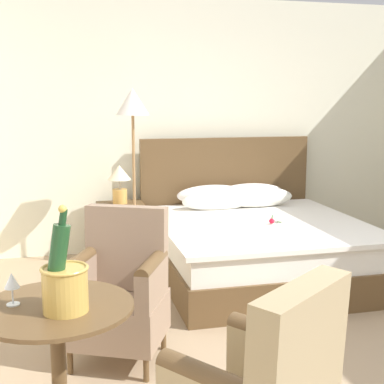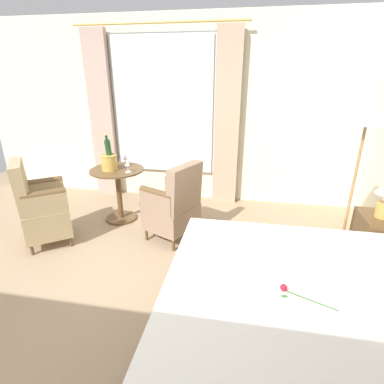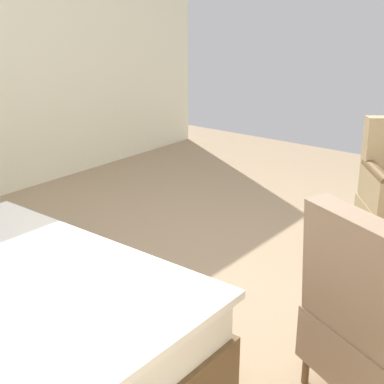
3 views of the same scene
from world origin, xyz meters
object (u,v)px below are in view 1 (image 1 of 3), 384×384
at_px(floor_lamp_brass, 133,120).
at_px(bedside_lamp, 119,179).
at_px(bed, 254,240).
at_px(side_table_round, 59,362).
at_px(champagne_bucket, 64,282).
at_px(nightstand, 121,231).
at_px(wine_glass_near_bucket, 75,268).
at_px(wine_glass_near_edge, 12,282).
at_px(armchair_by_window, 120,292).

bearing_deg(floor_lamp_brass, bedside_lamp, 105.81).
xyz_separation_m(bedside_lamp, floor_lamp_brass, (0.10, -0.36, 0.62)).
height_order(bed, side_table_round, bed).
bearing_deg(champagne_bucket, nightstand, 79.67).
height_order(bedside_lamp, champagne_bucket, champagne_bucket).
bearing_deg(bedside_lamp, wine_glass_near_bucket, -100.26).
height_order(side_table_round, wine_glass_near_edge, wine_glass_near_edge).
distance_m(nightstand, side_table_round, 3.10).
distance_m(side_table_round, armchair_by_window, 0.95).
xyz_separation_m(wine_glass_near_bucket, armchair_by_window, (0.28, 0.67, -0.39)).
distance_m(floor_lamp_brass, wine_glass_near_edge, 2.84).
bearing_deg(nightstand, bedside_lamp, -180.00).
height_order(floor_lamp_brass, armchair_by_window, floor_lamp_brass).
relative_size(nightstand, bedside_lamp, 1.49).
relative_size(bedside_lamp, wine_glass_near_edge, 2.60).
xyz_separation_m(nightstand, side_table_round, (-0.61, -3.04, 0.16)).
xyz_separation_m(bed, champagne_bucket, (-1.75, -2.34, 0.54)).
xyz_separation_m(floor_lamp_brass, champagne_bucket, (-0.67, -2.75, -0.59)).
relative_size(nightstand, champagne_bucket, 1.23).
bearing_deg(floor_lamp_brass, wine_glass_near_bucket, -103.97).
xyz_separation_m(bed, wine_glass_near_edge, (-1.98, -2.21, 0.52)).
bearing_deg(nightstand, wine_glass_near_bucket, -100.26).
xyz_separation_m(wine_glass_near_edge, armchair_by_window, (0.57, 0.82, -0.40)).
relative_size(bedside_lamp, armchair_by_window, 0.41).
distance_m(bed, wine_glass_near_bucket, 2.72).
relative_size(floor_lamp_brass, wine_glass_near_bucket, 11.58).
bearing_deg(armchair_by_window, side_table_round, -113.40).
bearing_deg(armchair_by_window, wine_glass_near_bucket, -112.72).
bearing_deg(bed, wine_glass_near_edge, -131.85).
relative_size(wine_glass_near_bucket, wine_glass_near_edge, 0.99).
bearing_deg(champagne_bucket, bedside_lamp, 79.67).
height_order(bed, wine_glass_near_bucket, bed).
height_order(nightstand, side_table_round, side_table_round).
bearing_deg(bed, bedside_lamp, 146.90).
bearing_deg(bed, wine_glass_near_bucket, -129.36).
distance_m(champagne_bucket, armchair_by_window, 1.09).
bearing_deg(side_table_round, champagne_bucket, -61.85).
relative_size(bed, side_table_round, 2.84).
bearing_deg(wine_glass_near_bucket, champagne_bucket, -101.01).
relative_size(side_table_round, armchair_by_window, 0.75).
height_order(bed, wine_glass_near_edge, bed).
height_order(champagne_bucket, wine_glass_near_bucket, champagne_bucket).
relative_size(floor_lamp_brass, wine_glass_near_edge, 11.50).
relative_size(nightstand, floor_lamp_brass, 0.34).
height_order(nightstand, bedside_lamp, bedside_lamp).
bearing_deg(nightstand, side_table_round, -101.34).
height_order(wine_glass_near_bucket, armchair_by_window, armchair_by_window).
height_order(nightstand, armchair_by_window, armchair_by_window).
bearing_deg(bed, armchair_by_window, -135.39).
bearing_deg(wine_glass_near_edge, wine_glass_near_bucket, 26.75).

